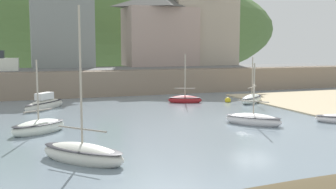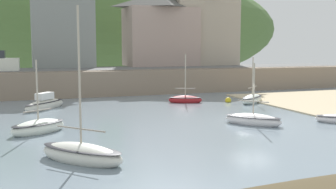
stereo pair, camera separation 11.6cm
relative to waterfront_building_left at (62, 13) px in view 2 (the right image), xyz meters
name	(u,v)px [view 2 (the right image)]	position (x,y,z in m)	size (l,w,h in m)	color
quay_seawall	(162,79)	(9.07, -7.70, -7.02)	(48.00, 9.40, 2.40)	gray
hillside_backdrop	(76,28)	(5.18, 30.00, -0.21)	(80.00, 44.00, 23.32)	#4D6D38
waterfront_building_left	(62,13)	(0.00, 0.00, 0.00)	(6.93, 4.60, 11.72)	gray
waterfront_building_centre	(161,29)	(11.48, 0.00, -1.51)	(8.66, 5.44, 8.78)	tan
waterfront_building_right	(203,21)	(17.13, 0.00, -0.46)	(8.42, 4.65, 10.86)	#A99C88
fishing_boat_green	(81,154)	(-2.32, -30.67, -8.05)	(3.69, 3.96, 6.55)	silver
sailboat_tall_mast	(185,99)	(8.45, -15.49, -8.10)	(2.95, 1.90, 4.24)	#A41C21
sailboat_nearest_shore	(253,120)	(8.61, -26.02, -8.09)	(3.19, 3.41, 3.93)	white
rowboat_small_beached	(38,127)	(-3.75, -24.13, -8.07)	(3.47, 2.89, 4.21)	white
dinghy_open_wooden	(45,104)	(-2.93, -15.25, -8.01)	(3.54, 3.93, 1.46)	silver
sailboat_blue_trim	(252,99)	(13.86, -17.25, -8.10)	(3.70, 3.53, 4.04)	white
mooring_buoy	(228,100)	(12.00, -16.47, -8.22)	(0.50, 0.50, 0.50)	yellow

